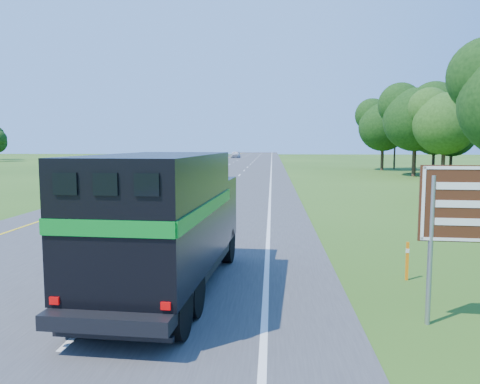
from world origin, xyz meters
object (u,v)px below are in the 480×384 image
at_px(horse_truck, 166,219).
at_px(exit_sign, 477,211).
at_px(far_car, 236,154).
at_px(white_suv, 208,163).

relative_size(horse_truck, exit_sign, 2.15).
relative_size(far_car, exit_sign, 1.35).
xyz_separation_m(horse_truck, white_suv, (-6.19, 52.13, -0.88)).
distance_m(horse_truck, far_car, 106.99).
bearing_deg(far_car, white_suv, -86.06).
height_order(far_car, exit_sign, exit_sign).
bearing_deg(horse_truck, far_car, 97.24).
xyz_separation_m(horse_truck, far_car, (-6.63, 106.78, -1.01)).
relative_size(white_suv, exit_sign, 1.91).
distance_m(horse_truck, exit_sign, 6.98).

